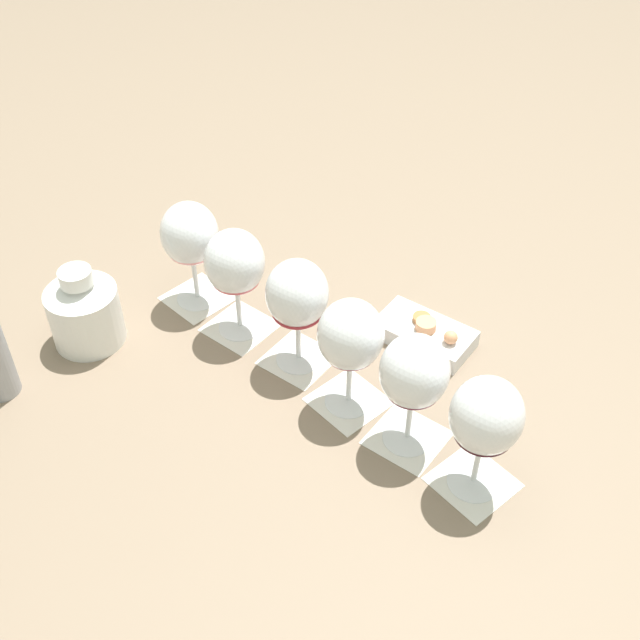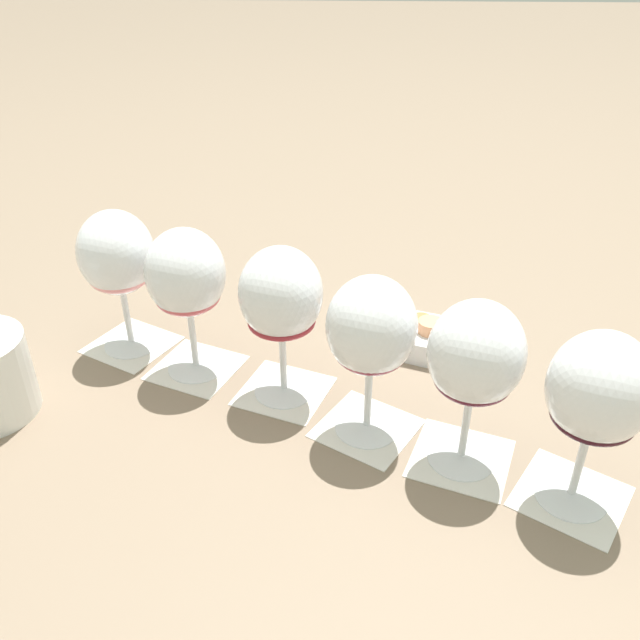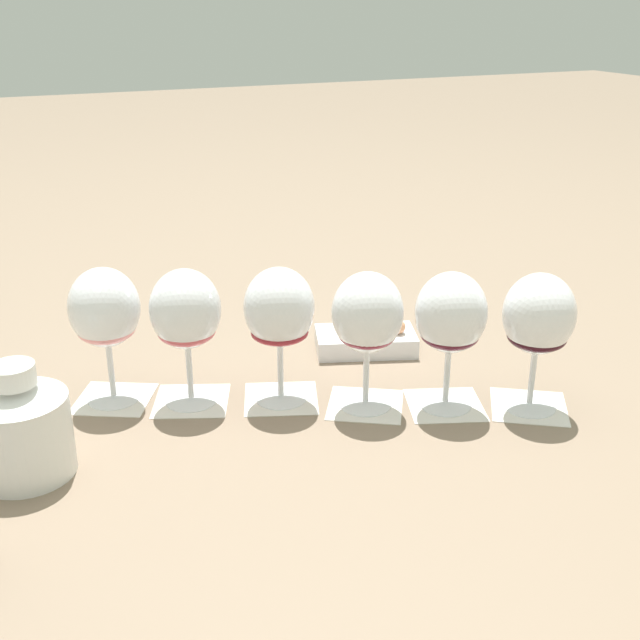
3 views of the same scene
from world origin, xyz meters
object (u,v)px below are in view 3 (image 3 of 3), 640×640
object	(u,v)px
wine_glass_2	(279,313)
wine_glass_4	(451,318)
wine_glass_3	(367,318)
wine_glass_0	(105,313)
snack_dish	(366,340)
wine_glass_5	(539,320)
ceramic_vase	(21,427)
wine_glass_1	(186,315)

from	to	relation	value
wine_glass_2	wine_glass_4	xyz separation A→B (m)	(0.21, -0.11, -0.00)
wine_glass_3	wine_glass_4	xyz separation A→B (m)	(0.10, -0.05, 0.00)
wine_glass_0	wine_glass_3	size ratio (longest dim) A/B	1.00
wine_glass_3	snack_dish	distance (m)	0.22
wine_glass_4	snack_dish	world-z (taller)	wine_glass_4
wine_glass_0	wine_glass_3	bearing A→B (deg)	-26.46
wine_glass_2	snack_dish	distance (m)	0.25
wine_glass_5	snack_dish	xyz separation A→B (m)	(-0.12, 0.27, -0.12)
wine_glass_5	snack_dish	bearing A→B (deg)	114.90
wine_glass_2	ceramic_vase	world-z (taller)	wine_glass_2
wine_glass_0	wine_glass_5	distance (m)	0.60
wine_glass_4	wine_glass_5	size ratio (longest dim) A/B	1.00
wine_glass_0	wine_glass_4	distance (m)	0.48
wine_glass_2	wine_glass_3	world-z (taller)	same
wine_glass_2	ceramic_vase	bearing A→B (deg)	-171.35
wine_glass_1	ceramic_vase	xyz separation A→B (m)	(-0.23, -0.10, -0.07)
wine_glass_0	wine_glass_4	world-z (taller)	same
wine_glass_0	wine_glass_4	xyz separation A→B (m)	(0.43, -0.21, 0.00)
ceramic_vase	snack_dish	xyz separation A→B (m)	(0.54, 0.16, -0.04)
wine_glass_0	wine_glass_5	bearing A→B (deg)	-25.87
wine_glass_3	wine_glass_5	world-z (taller)	same
wine_glass_3	wine_glass_5	distance (m)	0.23
wine_glass_4	ceramic_vase	bearing A→B (deg)	174.06
wine_glass_4	wine_glass_1	bearing A→B (deg)	154.37
wine_glass_3	ceramic_vase	xyz separation A→B (m)	(-0.46, 0.01, -0.07)
wine_glass_5	ceramic_vase	size ratio (longest dim) A/B	1.36
snack_dish	wine_glass_0	bearing A→B (deg)	-178.92
wine_glass_0	wine_glass_2	xyz separation A→B (m)	(0.22, -0.10, 0.00)
wine_glass_1	wine_glass_5	size ratio (longest dim) A/B	1.00
wine_glass_0	ceramic_vase	distance (m)	0.21
wine_glass_1	wine_glass_3	size ratio (longest dim) A/B	1.00
wine_glass_0	ceramic_vase	bearing A→B (deg)	-131.36
ceramic_vase	wine_glass_0	bearing A→B (deg)	48.64
snack_dish	wine_glass_5	bearing A→B (deg)	-65.10
wine_glass_0	ceramic_vase	world-z (taller)	wine_glass_0
wine_glass_1	wine_glass_2	bearing A→B (deg)	-20.51
wine_glass_0	snack_dish	size ratio (longest dim) A/B	1.09
wine_glass_0	wine_glass_2	world-z (taller)	same
wine_glass_4	wine_glass_5	distance (m)	0.12
wine_glass_1	ceramic_vase	distance (m)	0.26
wine_glass_1	wine_glass_2	xyz separation A→B (m)	(0.12, -0.05, 0.00)
wine_glass_5	snack_dish	distance (m)	0.32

